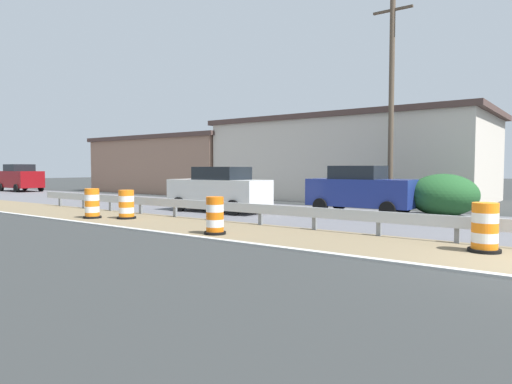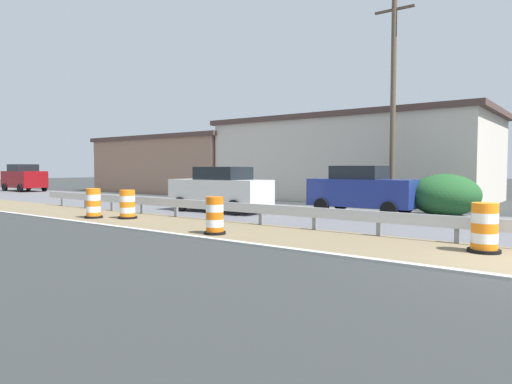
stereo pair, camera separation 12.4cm
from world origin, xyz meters
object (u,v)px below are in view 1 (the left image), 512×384
traffic_barrel_close (215,217)px  car_lead_far_lane (219,189)px  traffic_barrel_nearest (485,230)px  car_mid_far_lane (20,178)px  utility_pole_near (391,102)px  traffic_barrel_far (126,206)px  car_trailing_near_lane (361,190)px  traffic_barrel_mid (92,205)px

traffic_barrel_close → car_lead_far_lane: car_lead_far_lane is taller
traffic_barrel_nearest → traffic_barrel_close: size_ratio=1.04×
car_mid_far_lane → utility_pole_near: utility_pole_near is taller
traffic_barrel_far → car_trailing_near_lane: (7.13, -6.35, 0.52)m
traffic_barrel_far → car_mid_far_lane: 24.57m
car_mid_far_lane → traffic_barrel_close: bearing=-14.7°
car_trailing_near_lane → utility_pole_near: utility_pole_near is taller
car_trailing_near_lane → car_lead_far_lane: car_trailing_near_lane is taller
traffic_barrel_far → car_lead_far_lane: 4.28m
traffic_barrel_mid → car_trailing_near_lane: 10.87m
traffic_barrel_nearest → traffic_barrel_mid: same height
traffic_barrel_close → car_trailing_near_lane: size_ratio=0.24×
traffic_barrel_nearest → traffic_barrel_close: (-1.61, 6.84, -0.02)m
car_trailing_near_lane → car_lead_far_lane: 6.09m
traffic_barrel_nearest → car_trailing_near_lane: (6.51, 5.87, 0.49)m
car_lead_far_lane → traffic_barrel_far: bearing=74.1°
traffic_barrel_far → utility_pole_near: utility_pole_near is taller
traffic_barrel_nearest → car_mid_far_lane: size_ratio=0.27×
car_lead_far_lane → utility_pole_near: utility_pole_near is taller
traffic_barrel_mid → traffic_barrel_close: bearing=-92.8°
traffic_barrel_far → car_trailing_near_lane: bearing=-41.7°
traffic_barrel_nearest → car_trailing_near_lane: 8.78m
traffic_barrel_mid → traffic_barrel_far: traffic_barrel_mid is taller
car_trailing_near_lane → utility_pole_near: (2.33, -0.39, 3.90)m
utility_pole_near → car_lead_far_lane: bearing=133.2°
car_trailing_near_lane → car_mid_far_lane: size_ratio=1.04×
traffic_barrel_mid → car_lead_far_lane: (4.79, -2.26, 0.47)m
traffic_barrel_far → traffic_barrel_nearest: bearing=-87.1°
traffic_barrel_nearest → car_lead_far_lane: car_lead_far_lane is taller
car_lead_far_lane → car_mid_far_lane: 24.70m
traffic_barrel_mid → utility_pole_near: size_ratio=0.12×
utility_pole_near → car_trailing_near_lane: bearing=170.4°
traffic_barrel_close → utility_pole_near: bearing=-7.5°
car_trailing_near_lane → car_mid_far_lane: (0.27, 29.78, 0.09)m
traffic_barrel_far → car_lead_far_lane: size_ratio=0.23×
traffic_barrel_close → car_trailing_near_lane: (8.12, -0.97, 0.51)m
traffic_barrel_nearest → traffic_barrel_far: 12.24m
traffic_barrel_far → car_mid_far_lane: car_mid_far_lane is taller
traffic_barrel_mid → traffic_barrel_far: size_ratio=1.04×
traffic_barrel_nearest → traffic_barrel_close: 7.03m
car_lead_far_lane → car_mid_far_lane: (3.28, 24.48, 0.11)m
traffic_barrel_far → car_mid_far_lane: size_ratio=0.25×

